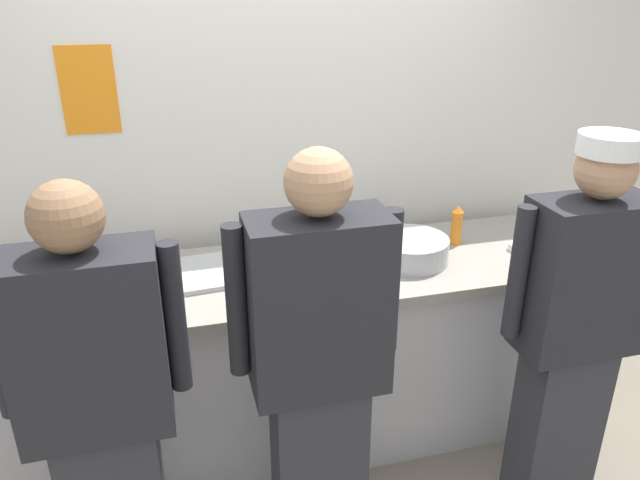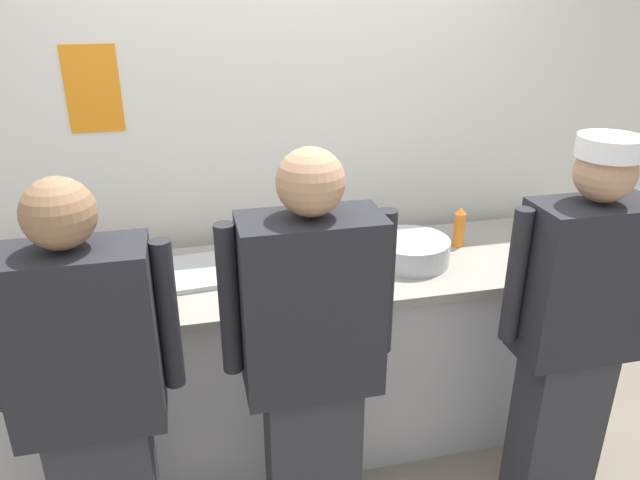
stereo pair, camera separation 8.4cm
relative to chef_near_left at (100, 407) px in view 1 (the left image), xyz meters
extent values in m
cube|color=silver|center=(0.84, 1.21, 0.47)|extent=(4.75, 0.10, 2.68)
cube|color=orange|center=(-0.01, 1.15, 0.83)|extent=(0.24, 0.01, 0.39)
cube|color=#B2B2B7|center=(0.84, 0.70, -0.43)|extent=(2.97, 0.69, 0.89)
cube|color=gray|center=(0.84, 0.70, 0.04)|extent=(3.03, 0.75, 0.04)
cube|color=#232328|center=(0.00, 0.00, 0.24)|extent=(0.46, 0.24, 0.63)
cylinder|color=#232328|center=(0.27, 0.04, 0.27)|extent=(0.07, 0.07, 0.54)
sphere|color=#8C6647|center=(0.00, 0.00, 0.67)|extent=(0.22, 0.22, 0.22)
cube|color=#2D2D33|center=(0.74, 0.00, -0.46)|extent=(0.34, 0.20, 0.82)
cube|color=#232328|center=(0.74, 0.00, 0.27)|extent=(0.48, 0.24, 0.65)
cylinder|color=#232328|center=(0.47, 0.04, 0.30)|extent=(0.07, 0.07, 0.55)
cylinder|color=#232328|center=(1.01, 0.04, 0.30)|extent=(0.07, 0.07, 0.55)
sphere|color=tan|center=(0.74, 0.00, 0.71)|extent=(0.22, 0.22, 0.22)
cube|color=#2D2D33|center=(1.79, 0.00, -0.47)|extent=(0.33, 0.20, 0.79)
cube|color=#232328|center=(1.79, 0.00, 0.24)|extent=(0.46, 0.24, 0.63)
cylinder|color=#232328|center=(1.53, 0.04, 0.27)|extent=(0.07, 0.07, 0.53)
cylinder|color=#232328|center=(2.06, 0.04, 0.27)|extent=(0.07, 0.07, 0.53)
sphere|color=tan|center=(1.79, 0.00, 0.67)|extent=(0.21, 0.21, 0.21)
cylinder|color=white|center=(1.79, 0.00, 0.76)|extent=(0.23, 0.23, 0.08)
cylinder|color=white|center=(-0.30, 0.57, 0.06)|extent=(0.23, 0.23, 0.01)
cylinder|color=white|center=(-0.30, 0.57, 0.08)|extent=(0.23, 0.23, 0.01)
cylinder|color=white|center=(-0.30, 0.57, 0.09)|extent=(0.23, 0.23, 0.01)
cylinder|color=white|center=(-0.30, 0.57, 0.10)|extent=(0.23, 0.23, 0.01)
cylinder|color=white|center=(-0.30, 0.57, 0.11)|extent=(0.23, 0.23, 0.01)
cylinder|color=white|center=(1.00, 0.66, 0.06)|extent=(0.19, 0.19, 0.01)
cylinder|color=white|center=(1.00, 0.66, 0.08)|extent=(0.19, 0.19, 0.01)
cylinder|color=white|center=(1.00, 0.66, 0.09)|extent=(0.19, 0.19, 0.01)
cylinder|color=white|center=(1.00, 0.66, 0.10)|extent=(0.19, 0.19, 0.01)
cylinder|color=#B7BABF|center=(1.36, 0.67, 0.12)|extent=(0.37, 0.37, 0.12)
cube|color=#B7BABF|center=(0.38, 0.76, 0.07)|extent=(0.46, 0.39, 0.02)
cylinder|color=red|center=(-0.15, 0.86, 0.14)|extent=(0.06, 0.06, 0.17)
cone|color=red|center=(-0.15, 0.86, 0.24)|extent=(0.05, 0.05, 0.04)
cylinder|color=orange|center=(1.66, 0.79, 0.14)|extent=(0.05, 0.05, 0.17)
cone|color=orange|center=(1.66, 0.79, 0.25)|extent=(0.05, 0.05, 0.04)
cylinder|color=white|center=(2.01, 0.49, 0.08)|extent=(0.10, 0.10, 0.05)
cylinder|color=orange|center=(2.01, 0.49, 0.10)|extent=(0.08, 0.08, 0.01)
cylinder|color=white|center=(0.88, 0.53, 0.08)|extent=(0.09, 0.09, 0.05)
cylinder|color=red|center=(0.88, 0.53, 0.10)|extent=(0.07, 0.07, 0.01)
cylinder|color=white|center=(1.92, 0.64, 0.08)|extent=(0.09, 0.09, 0.04)
cylinder|color=red|center=(1.92, 0.64, 0.09)|extent=(0.07, 0.07, 0.01)
cylinder|color=white|center=(-0.36, 0.74, 0.10)|extent=(0.09, 0.09, 0.08)
camera|label=1|loc=(0.28, -1.72, 1.28)|focal=33.84mm
camera|label=2|loc=(0.36, -1.74, 1.28)|focal=33.84mm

